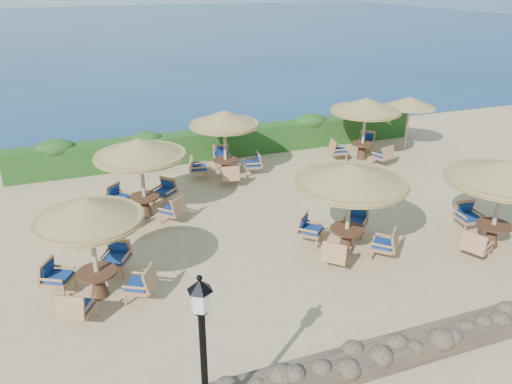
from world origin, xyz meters
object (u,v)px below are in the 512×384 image
Objects in this scene: cafe_set_2 at (503,183)px; cafe_set_5 at (365,115)px; lamp_post at (205,375)px; cafe_set_1 at (350,190)px; cafe_set_4 at (225,133)px; cafe_set_3 at (141,163)px; extra_parasol at (410,102)px; cafe_set_0 at (91,233)px.

cafe_set_5 is at bearing 86.32° from cafe_set_2.
lamp_post reaches higher than cafe_set_5.
cafe_set_1 is 1.10× the size of cafe_set_4.
cafe_set_3 is 1.01× the size of cafe_set_4.
extra_parasol is at bearing 43.60° from lamp_post.
cafe_set_0 is (-1.36, 5.09, 0.20)m from lamp_post.
cafe_set_3 is at bearing 66.47° from cafe_set_0.
cafe_set_2 is at bearing -31.25° from cafe_set_3.
cafe_set_3 is (-5.04, 4.29, -0.05)m from cafe_set_1.
extra_parasol is at bearing 26.32° from cafe_set_0.
cafe_set_0 and cafe_set_5 have the same top height.
cafe_set_3 and cafe_set_5 have the same top height.
cafe_set_0 is 4.49m from cafe_set_3.
lamp_post reaches higher than cafe_set_0.
cafe_set_1 and cafe_set_5 have the same top height.
cafe_set_2 is 1.12× the size of cafe_set_4.
extra_parasol is 8.87m from cafe_set_2.
cafe_set_5 is at bearing 48.93° from lamp_post.
cafe_set_0 and cafe_set_2 have the same top height.
extra_parasol is 0.84× the size of cafe_set_4.
cafe_set_1 reaches higher than extra_parasol.
lamp_post is 1.15× the size of cafe_set_4.
cafe_set_0 is at bearing 178.55° from cafe_set_1.
cafe_set_0 is 11.03m from cafe_set_2.
cafe_set_5 is at bearing -0.92° from cafe_set_4.
cafe_set_0 and cafe_set_4 have the same top height.
cafe_set_1 and cafe_set_4 have the same top height.
cafe_set_3 is at bearing -145.13° from cafe_set_4.
lamp_post is 10.26m from cafe_set_2.
lamp_post is 12.32m from cafe_set_4.
extra_parasol is (12.60, 12.00, 0.62)m from lamp_post.
cafe_set_0 is 0.97× the size of cafe_set_4.
cafe_set_2 is 9.78m from cafe_set_4.
cafe_set_1 is (5.47, 4.92, 0.35)m from lamp_post.
cafe_set_3 is at bearing -166.26° from cafe_set_5.
cafe_set_1 is 8.09m from cafe_set_5.
cafe_set_3 is at bearing -167.08° from extra_parasol.
cafe_set_2 is 10.69m from cafe_set_3.
cafe_set_5 is (9.65, 2.36, 0.09)m from cafe_set_3.
cafe_set_3 is at bearing 139.60° from cafe_set_1.
cafe_set_4 is (3.96, 11.67, 0.23)m from lamp_post.
cafe_set_1 is at bearing 41.97° from lamp_post.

